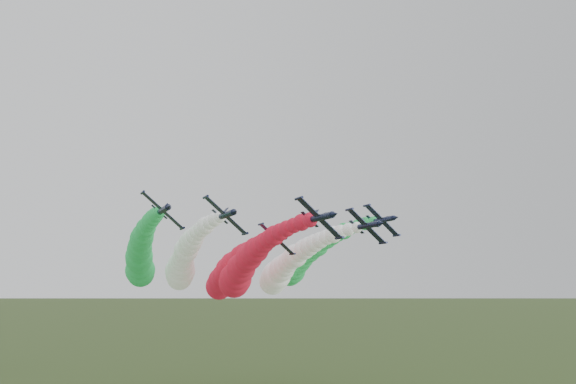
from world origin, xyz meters
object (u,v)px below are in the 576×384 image
object	(u,v)px
jet_outer_right	(303,260)
jet_outer_left	(141,258)
jet_lead	(244,268)
jet_inner_right	(285,268)
jet_trail	(226,274)
jet_inner_left	(183,262)

from	to	relation	value
jet_outer_right	jet_outer_left	bearing A→B (deg)	-178.52
jet_lead	jet_inner_right	xyz separation A→B (m)	(13.32, 9.08, 0.31)
jet_trail	jet_inner_right	bearing A→B (deg)	-59.27
jet_inner_left	jet_outer_right	bearing A→B (deg)	11.61
jet_lead	jet_trail	distance (m)	24.97
jet_outer_left	jet_inner_left	bearing A→B (deg)	-33.48
jet_lead	jet_outer_left	bearing A→B (deg)	139.72
jet_lead	jet_outer_left	xyz separation A→B (m)	(-18.55, 15.72, 2.42)
jet_outer_left	jet_outer_right	world-z (taller)	jet_outer_right
jet_outer_left	jet_outer_right	distance (m)	40.14
jet_inner_left	jet_outer_left	size ratio (longest dim) A/B	1.00
jet_lead	jet_outer_right	bearing A→B (deg)	37.85
jet_outer_left	jet_trail	world-z (taller)	jet_outer_left
jet_inner_left	jet_inner_right	size ratio (longest dim) A/B	0.99
jet_lead	jet_outer_right	distance (m)	27.44
jet_inner_left	jet_trail	size ratio (longest dim) A/B	0.99
jet_outer_left	jet_outer_right	xyz separation A→B (m)	(40.13, 1.04, 0.10)
jet_lead	jet_inner_left	xyz separation A→B (m)	(-10.25, 10.23, 1.33)
jet_trail	jet_outer_right	bearing A→B (deg)	-24.18
jet_inner_right	jet_trail	bearing A→B (deg)	120.73
jet_inner_right	jet_outer_left	bearing A→B (deg)	168.22
jet_inner_right	jet_trail	size ratio (longest dim) A/B	1.00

